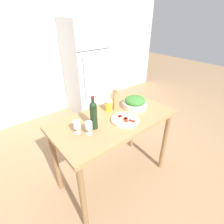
# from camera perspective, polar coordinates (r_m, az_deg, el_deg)

# --- Properties ---
(ground_plane) EXTENTS (14.00, 14.00, 0.00)m
(ground_plane) POSITION_cam_1_polar(r_m,az_deg,el_deg) (2.53, 0.55, -20.15)
(ground_plane) COLOR #9E7A56
(wall_back) EXTENTS (6.40, 0.06, 2.60)m
(wall_back) POSITION_cam_1_polar(r_m,az_deg,el_deg) (3.66, -23.51, 17.56)
(wall_back) COLOR silver
(wall_back) RESTS_ON ground_plane
(refrigerator) EXTENTS (0.72, 0.69, 1.86)m
(refrigerator) POSITION_cam_1_polar(r_m,az_deg,el_deg) (3.71, -8.51, 13.87)
(refrigerator) COLOR #B7BCC1
(refrigerator) RESTS_ON ground_plane
(prep_counter) EXTENTS (1.37, 0.71, 0.93)m
(prep_counter) POSITION_cam_1_polar(r_m,az_deg,el_deg) (1.98, 0.66, -4.92)
(prep_counter) COLOR #A87A4C
(prep_counter) RESTS_ON ground_plane
(wine_bottle) EXTENTS (0.07, 0.07, 0.34)m
(wine_bottle) POSITION_cam_1_polar(r_m,az_deg,el_deg) (1.68, -6.03, -0.86)
(wine_bottle) COLOR black
(wine_bottle) RESTS_ON prep_counter
(wine_glass_near) EXTENTS (0.07, 0.07, 0.13)m
(wine_glass_near) POSITION_cam_1_polar(r_m,az_deg,el_deg) (1.64, -7.60, -4.54)
(wine_glass_near) COLOR silver
(wine_glass_near) RESTS_ON prep_counter
(wine_glass_far) EXTENTS (0.07, 0.07, 0.13)m
(wine_glass_far) POSITION_cam_1_polar(r_m,az_deg,el_deg) (1.66, -11.38, -4.22)
(wine_glass_far) COLOR silver
(wine_glass_far) RESTS_ON prep_counter
(pepper_mill) EXTENTS (0.05, 0.05, 0.26)m
(pepper_mill) POSITION_cam_1_polar(r_m,az_deg,el_deg) (2.03, 1.06, 4.16)
(pepper_mill) COLOR #AD7F51
(pepper_mill) RESTS_ON prep_counter
(salad_bowl) EXTENTS (0.29, 0.29, 0.14)m
(salad_bowl) POSITION_cam_1_polar(r_m,az_deg,el_deg) (2.11, 7.51, 3.06)
(salad_bowl) COLOR silver
(salad_bowl) RESTS_ON prep_counter
(homemade_pizza) EXTENTS (0.30, 0.30, 0.03)m
(homemade_pizza) POSITION_cam_1_polar(r_m,az_deg,el_deg) (1.85, 4.30, -2.54)
(homemade_pizza) COLOR beige
(homemade_pizza) RESTS_ON prep_counter
(salt_canister) EXTENTS (0.08, 0.08, 0.13)m
(salt_canister) POSITION_cam_1_polar(r_m,az_deg,el_deg) (2.01, -1.06, 1.97)
(salt_canister) COLOR yellow
(salt_canister) RESTS_ON prep_counter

